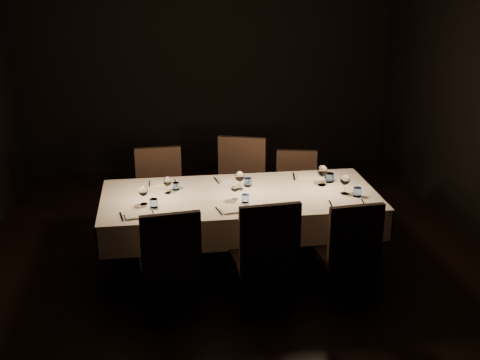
{
  "coord_description": "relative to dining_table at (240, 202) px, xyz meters",
  "views": [
    {
      "loc": [
        -0.73,
        -5.08,
        2.77
      ],
      "look_at": [
        0.0,
        0.0,
        0.9
      ],
      "focal_mm": 45.0,
      "sensor_mm": 36.0,
      "label": 1
    }
  ],
  "objects": [
    {
      "name": "place_setting_far_left",
      "position": [
        -0.65,
        0.22,
        0.14
      ],
      "size": [
        0.29,
        0.39,
        0.16
      ],
      "rotation": [
        0.0,
        0.0,
        -0.01
      ],
      "color": "beige",
      "rests_on": "dining_table"
    },
    {
      "name": "chair_near_center",
      "position": [
        0.09,
        -0.79,
        -0.13
      ],
      "size": [
        0.53,
        0.53,
        1.02
      ],
      "rotation": [
        0.0,
        0.0,
        3.22
      ],
      "color": "black",
      "rests_on": "ground"
    },
    {
      "name": "chair_far_left",
      "position": [
        -0.73,
        0.74,
        -0.15
      ],
      "size": [
        0.49,
        0.49,
        0.98
      ],
      "rotation": [
        0.0,
        0.0,
        0.04
      ],
      "color": "black",
      "rests_on": "ground"
    },
    {
      "name": "dining_table",
      "position": [
        0.0,
        0.0,
        0.0
      ],
      "size": [
        2.52,
        1.12,
        0.76
      ],
      "color": "black",
      "rests_on": "ground"
    },
    {
      "name": "place_setting_near_right",
      "position": [
        0.96,
        -0.22,
        0.15
      ],
      "size": [
        0.35,
        0.41,
        0.19
      ],
      "rotation": [
        0.0,
        0.0,
        -0.12
      ],
      "color": "beige",
      "rests_on": "dining_table"
    },
    {
      "name": "chair_near_right",
      "position": [
        0.81,
        -0.75,
        -0.16
      ],
      "size": [
        0.49,
        0.49,
        0.96
      ],
      "rotation": [
        0.0,
        0.0,
        3.22
      ],
      "color": "black",
      "rests_on": "ground"
    },
    {
      "name": "chair_near_left",
      "position": [
        -0.67,
        -0.75,
        -0.15
      ],
      "size": [
        0.52,
        0.52,
        0.98
      ],
      "rotation": [
        0.0,
        0.0,
        3.25
      ],
      "color": "black",
      "rests_on": "ground"
    },
    {
      "name": "place_setting_far_right",
      "position": [
        0.81,
        0.22,
        0.15
      ],
      "size": [
        0.38,
        0.42,
        0.2
      ],
      "rotation": [
        0.0,
        0.0,
        -0.17
      ],
      "color": "beige",
      "rests_on": "dining_table"
    },
    {
      "name": "place_setting_near_center",
      "position": [
        -0.06,
        -0.22,
        0.14
      ],
      "size": [
        0.31,
        0.39,
        0.17
      ],
      "rotation": [
        0.0,
        0.0,
        0.2
      ],
      "color": "beige",
      "rests_on": "dining_table"
    },
    {
      "name": "chair_far_right",
      "position": [
        0.71,
        0.74,
        -0.19
      ],
      "size": [
        0.51,
        0.51,
        0.89
      ],
      "rotation": [
        0.0,
        0.0,
        -0.21
      ],
      "color": "black",
      "rests_on": "ground"
    },
    {
      "name": "place_setting_far_center",
      "position": [
        0.02,
        0.22,
        0.15
      ],
      "size": [
        0.34,
        0.4,
        0.18
      ],
      "rotation": [
        0.0,
        0.0,
        0.14
      ],
      "color": "beige",
      "rests_on": "dining_table"
    },
    {
      "name": "chair_far_center",
      "position": [
        0.11,
        0.77,
        -0.12
      ],
      "size": [
        0.63,
        0.63,
        1.05
      ],
      "rotation": [
        0.0,
        0.0,
        -0.3
      ],
      "color": "black",
      "rests_on": "ground"
    },
    {
      "name": "place_setting_near_left",
      "position": [
        -0.87,
        -0.22,
        0.14
      ],
      "size": [
        0.33,
        0.4,
        0.17
      ],
      "rotation": [
        0.0,
        0.0,
        0.18
      ],
      "color": "beige",
      "rests_on": "dining_table"
    },
    {
      "name": "room",
      "position": [
        0.0,
        0.0,
        0.81
      ],
      "size": [
        5.01,
        6.01,
        3.01
      ],
      "color": "black",
      "rests_on": "ground"
    }
  ]
}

